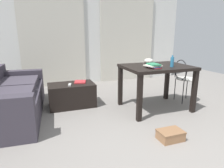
{
  "coord_description": "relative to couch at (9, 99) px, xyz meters",
  "views": [
    {
      "loc": [
        -1.31,
        -1.51,
        1.31
      ],
      "look_at": [
        -0.16,
        1.69,
        0.43
      ],
      "focal_mm": 30.81,
      "sensor_mm": 36.0,
      "label": 1
    }
  ],
  "objects": [
    {
      "name": "ground_plane",
      "position": [
        1.89,
        -0.37,
        -0.3
      ],
      "size": [
        8.96,
        8.96,
        0.0
      ],
      "primitive_type": "plane",
      "color": "gray"
    },
    {
      "name": "wall_back",
      "position": [
        1.89,
        1.89,
        1.02
      ],
      "size": [
        5.32,
        0.1,
        2.64
      ],
      "primitive_type": "cube",
      "color": "silver",
      "rests_on": "ground"
    },
    {
      "name": "curtains",
      "position": [
        1.89,
        1.81,
        0.88
      ],
      "size": [
        3.63,
        0.03,
        2.35
      ],
      "color": "beige",
      "rests_on": "ground"
    },
    {
      "name": "couch",
      "position": [
        0.0,
        0.0,
        0.0
      ],
      "size": [
        1.02,
        2.05,
        0.74
      ],
      "color": "#38333D",
      "rests_on": "ground"
    },
    {
      "name": "coffee_table",
      "position": [
        1.03,
        0.13,
        -0.08
      ],
      "size": [
        0.83,
        0.5,
        0.43
      ],
      "color": "black",
      "rests_on": "ground"
    },
    {
      "name": "craft_table",
      "position": [
        2.43,
        -0.5,
        0.37
      ],
      "size": [
        1.14,
        0.87,
        0.79
      ],
      "color": "black",
      "rests_on": "ground"
    },
    {
      "name": "wire_chair",
      "position": [
        3.14,
        -0.37,
        0.23
      ],
      "size": [
        0.4,
        0.41,
        0.85
      ],
      "color": "silver",
      "rests_on": "ground"
    },
    {
      "name": "bottle_near",
      "position": [
        2.59,
        -0.71,
        0.57
      ],
      "size": [
        0.06,
        0.06,
        0.19
      ],
      "color": "teal",
      "rests_on": "craft_table"
    },
    {
      "name": "bowl",
      "position": [
        2.42,
        -0.25,
        0.54
      ],
      "size": [
        0.17,
        0.17,
        0.1
      ],
      "primitive_type": "ellipsoid",
      "color": "beige",
      "rests_on": "craft_table"
    },
    {
      "name": "book_stack",
      "position": [
        2.25,
        -0.68,
        0.52
      ],
      "size": [
        0.26,
        0.27,
        0.07
      ],
      "color": "red",
      "rests_on": "craft_table"
    },
    {
      "name": "tv_remote_primary",
      "position": [
        0.99,
        0.04,
        0.14
      ],
      "size": [
        0.08,
        0.16,
        0.02
      ],
      "primitive_type": "cube",
      "rotation": [
        0.0,
        0.0,
        -0.21
      ],
      "color": "#B7B7B2",
      "rests_on": "coffee_table"
    },
    {
      "name": "magazine",
      "position": [
        1.21,
        0.18,
        0.14
      ],
      "size": [
        0.26,
        0.28,
        0.02
      ],
      "primitive_type": "cube",
      "rotation": [
        0.0,
        0.0,
        -0.25
      ],
      "color": "red",
      "rests_on": "coffee_table"
    },
    {
      "name": "shoebox",
      "position": [
        2.03,
        -1.53,
        -0.23
      ],
      "size": [
        0.32,
        0.22,
        0.13
      ],
      "color": "#996B47",
      "rests_on": "ground"
    }
  ]
}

